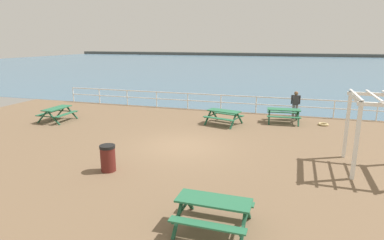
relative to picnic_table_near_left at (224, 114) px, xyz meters
The scene contains 11 objects.
ground_plane 4.46m from the picnic_table_near_left, 101.92° to the right, with size 30.00×24.00×0.20m, color brown.
sea_band 48.45m from the picnic_table_near_left, 91.08° to the left, with size 142.00×90.00×0.01m, color #476B84.
distant_shoreline 91.44m from the picnic_table_near_left, 90.57° to the left, with size 142.00×6.00×1.80m, color #4C4C47.
seaward_railing 3.56m from the picnic_table_near_left, 104.86° to the left, with size 23.07×0.07×1.08m.
picnic_table_near_left is the anchor object (origin of this frame).
picnic_table_near_right 10.29m from the picnic_table_near_left, 79.59° to the right, with size 1.82×1.56×0.80m.
picnic_table_mid_centre 9.56m from the picnic_table_near_left, 167.39° to the right, with size 1.55×1.81×0.80m.
picnic_table_far_left 3.44m from the picnic_table_near_left, 24.07° to the left, with size 1.90×1.65×0.80m.
visitor 4.49m from the picnic_table_near_left, 32.91° to the left, with size 0.53×0.23×1.66m.
litter_bin 8.12m from the picnic_table_near_left, 108.23° to the right, with size 0.55×0.55×0.95m.
rope_coil 5.48m from the picnic_table_near_left, 14.88° to the left, with size 0.55×0.55×0.11m, color tan.
Camera 1 is at (4.36, -12.66, 4.46)m, focal length 29.98 mm.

